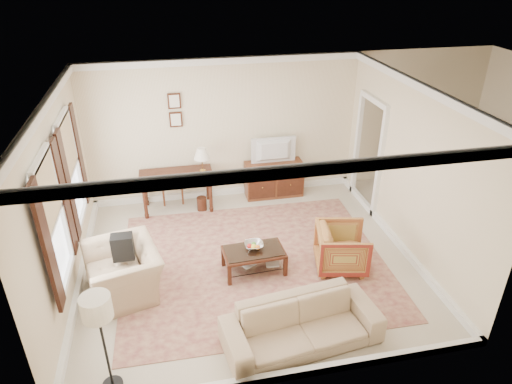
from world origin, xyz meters
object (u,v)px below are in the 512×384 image
object	(u,v)px
striped_armchair	(342,246)
coffee_table	(254,255)
club_armchair	(123,264)
sofa	(302,319)
writing_desk	(176,179)
tv	(275,143)
sideboard	(274,179)

from	to	relation	value
striped_armchair	coffee_table	bearing A→B (deg)	94.62
club_armchair	sofa	bearing A→B (deg)	42.16
coffee_table	sofa	size ratio (longest dim) A/B	0.48
writing_desk	club_armchair	xyz separation A→B (m)	(-0.93, -2.42, -0.16)
writing_desk	coffee_table	bearing A→B (deg)	-64.85
tv	sofa	world-z (taller)	tv
coffee_table	writing_desk	bearing A→B (deg)	115.15
coffee_table	sofa	world-z (taller)	sofa
tv	sideboard	bearing A→B (deg)	-90.00
sideboard	sofa	world-z (taller)	sofa
writing_desk	sideboard	distance (m)	2.07
striped_armchair	club_armchair	size ratio (longest dim) A/B	0.71
writing_desk	club_armchair	world-z (taller)	club_armchair
sideboard	striped_armchair	xyz separation A→B (m)	(0.48, -2.71, 0.04)
writing_desk	sofa	distance (m)	4.21
club_armchair	coffee_table	bearing A→B (deg)	78.33
writing_desk	sofa	world-z (taller)	sofa
sofa	striped_armchair	bearing A→B (deg)	44.86
tv	striped_armchair	bearing A→B (deg)	100.21
striped_armchair	sideboard	bearing A→B (deg)	22.29
tv	sofa	distance (m)	4.26
tv	club_armchair	xyz separation A→B (m)	(-2.97, -2.60, -0.68)
coffee_table	sofa	xyz separation A→B (m)	(0.31, -1.64, 0.09)
sideboard	sofa	xyz separation A→B (m)	(-0.63, -4.16, 0.03)
tv	club_armchair	world-z (taller)	tv
tv	coffee_table	bearing A→B (deg)	69.29
sideboard	tv	size ratio (longest dim) A/B	1.36
writing_desk	coffee_table	world-z (taller)	writing_desk
coffee_table	striped_armchair	xyz separation A→B (m)	(1.43, -0.19, 0.10)
sideboard	tv	xyz separation A→B (m)	(0.00, -0.02, 0.82)
writing_desk	sideboard	size ratio (longest dim) A/B	1.18
sideboard	striped_armchair	distance (m)	2.75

